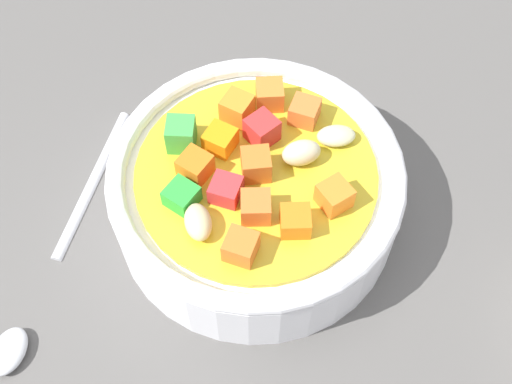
{
  "coord_description": "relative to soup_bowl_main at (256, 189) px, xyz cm",
  "views": [
    {
      "loc": [
        -20.97,
        -9.87,
        40.09
      ],
      "look_at": [
        0.0,
        0.0,
        2.81
      ],
      "focal_mm": 47.62,
      "sensor_mm": 36.0,
      "label": 1
    }
  ],
  "objects": [
    {
      "name": "ground_plane",
      "position": [
        -0.01,
        -0.01,
        -4.12
      ],
      "size": [
        140.0,
        140.0,
        2.0
      ],
      "primitive_type": "cube",
      "color": "#565451"
    },
    {
      "name": "soup_bowl_main",
      "position": [
        0.0,
        0.0,
        0.0
      ],
      "size": [
        18.7,
        18.7,
        7.08
      ],
      "color": "white",
      "rests_on": "ground_plane"
    },
    {
      "name": "spoon",
      "position": [
        -8.65,
        10.38,
        -2.67
      ],
      "size": [
        20.47,
        4.89,
        1.03
      ],
      "rotation": [
        0.0,
        0.0,
        3.31
      ],
      "color": "silver",
      "rests_on": "ground_plane"
    }
  ]
}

